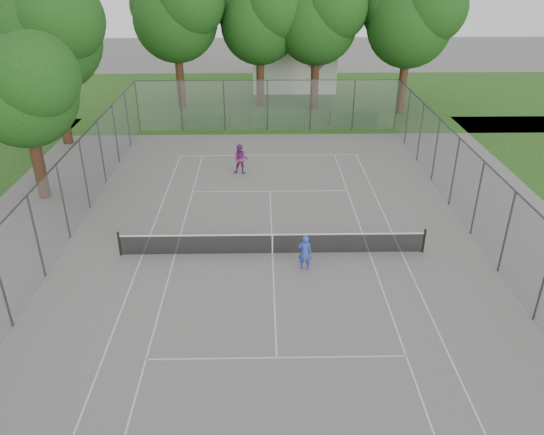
{
  "coord_description": "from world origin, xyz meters",
  "views": [
    {
      "loc": [
        -0.4,
        -19.27,
        11.57
      ],
      "look_at": [
        0.0,
        1.0,
        1.2
      ],
      "focal_mm": 35.0,
      "sensor_mm": 36.0,
      "label": 1
    }
  ],
  "objects_px": {
    "tennis_net": "(272,243)",
    "girl_player": "(305,252)",
    "house": "(294,47)",
    "woman_player": "(241,159)"
  },
  "relations": [
    {
      "from": "tennis_net",
      "to": "girl_player",
      "type": "distance_m",
      "value": 1.76
    },
    {
      "from": "tennis_net",
      "to": "girl_player",
      "type": "height_order",
      "value": "girl_player"
    },
    {
      "from": "house",
      "to": "girl_player",
      "type": "relative_size",
      "value": 5.96
    },
    {
      "from": "girl_player",
      "to": "woman_player",
      "type": "xyz_separation_m",
      "value": [
        -2.89,
        10.12,
        0.11
      ]
    },
    {
      "from": "tennis_net",
      "to": "girl_player",
      "type": "relative_size",
      "value": 8.49
    },
    {
      "from": "tennis_net",
      "to": "woman_player",
      "type": "bearing_deg",
      "value": 100.33
    },
    {
      "from": "tennis_net",
      "to": "house",
      "type": "relative_size",
      "value": 1.42
    },
    {
      "from": "house",
      "to": "woman_player",
      "type": "distance_m",
      "value": 21.41
    },
    {
      "from": "house",
      "to": "tennis_net",
      "type": "bearing_deg",
      "value": -94.81
    },
    {
      "from": "house",
      "to": "girl_player",
      "type": "xyz_separation_m",
      "value": [
        -1.24,
        -30.94,
        -2.88
      ]
    }
  ]
}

